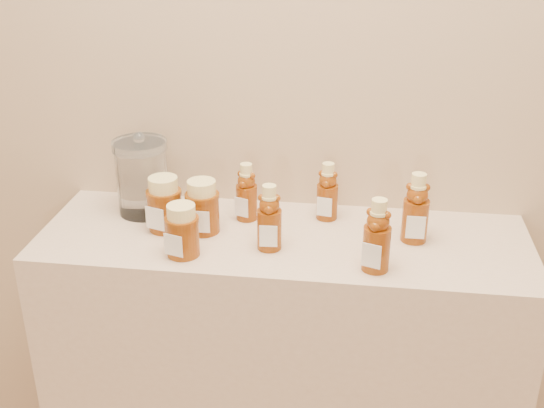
% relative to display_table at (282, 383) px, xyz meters
% --- Properties ---
extents(wall_back, '(3.50, 0.02, 2.70)m').
position_rel_display_table_xyz_m(wall_back, '(0.00, 0.20, 0.90)').
color(wall_back, tan).
rests_on(wall_back, ground).
extents(display_table, '(1.20, 0.40, 0.90)m').
position_rel_display_table_xyz_m(display_table, '(0.00, 0.00, 0.00)').
color(display_table, '#C7AB91').
rests_on(display_table, ground).
extents(bear_bottle_back_left, '(0.07, 0.07, 0.17)m').
position_rel_display_table_xyz_m(bear_bottle_back_left, '(-0.10, 0.09, 0.54)').
color(bear_bottle_back_left, '#662908').
rests_on(bear_bottle_back_left, display_table).
extents(bear_bottle_back_mid, '(0.07, 0.07, 0.17)m').
position_rel_display_table_xyz_m(bear_bottle_back_mid, '(0.10, 0.12, 0.54)').
color(bear_bottle_back_mid, '#662908').
rests_on(bear_bottle_back_mid, display_table).
extents(bear_bottle_back_right, '(0.07, 0.07, 0.20)m').
position_rel_display_table_xyz_m(bear_bottle_back_right, '(0.31, 0.02, 0.55)').
color(bear_bottle_back_right, '#662908').
rests_on(bear_bottle_back_right, display_table).
extents(bear_bottle_front_left, '(0.07, 0.07, 0.18)m').
position_rel_display_table_xyz_m(bear_bottle_front_left, '(-0.03, -0.06, 0.54)').
color(bear_bottle_front_left, '#662908').
rests_on(bear_bottle_front_left, display_table).
extents(bear_bottle_front_right, '(0.08, 0.08, 0.19)m').
position_rel_display_table_xyz_m(bear_bottle_front_right, '(0.22, -0.13, 0.55)').
color(bear_bottle_front_right, '#662908').
rests_on(bear_bottle_front_right, display_table).
extents(honey_jar_left, '(0.11, 0.11, 0.14)m').
position_rel_display_table_xyz_m(honey_jar_left, '(-0.29, 0.00, 0.52)').
color(honey_jar_left, '#662908').
rests_on(honey_jar_left, display_table).
extents(honey_jar_back, '(0.09, 0.09, 0.13)m').
position_rel_display_table_xyz_m(honey_jar_back, '(-0.20, 0.00, 0.52)').
color(honey_jar_back, '#662908').
rests_on(honey_jar_back, display_table).
extents(honey_jar_front, '(0.10, 0.10, 0.13)m').
position_rel_display_table_xyz_m(honey_jar_front, '(-0.22, -0.12, 0.51)').
color(honey_jar_front, '#662908').
rests_on(honey_jar_front, display_table).
extents(glass_canister, '(0.18, 0.18, 0.21)m').
position_rel_display_table_xyz_m(glass_canister, '(-0.38, 0.09, 0.56)').
color(glass_canister, white).
rests_on(glass_canister, display_table).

